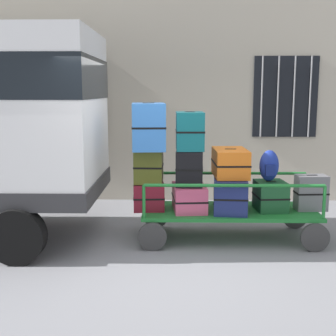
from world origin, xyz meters
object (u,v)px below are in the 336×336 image
Objects in this scene: luggage_cart at (229,214)px; suitcase_left_middle at (149,166)px; suitcase_center_middle at (230,163)px; suitcase_right_bottom at (311,193)px; suitcase_midleft_middle at (190,168)px; backpack at (269,166)px; suitcase_center_bottom at (230,194)px; suitcase_left_top at (149,126)px; suitcase_midleft_bottom at (189,198)px; suitcase_midright_bottom at (270,196)px; suitcase_midleft_top at (190,131)px; suitcase_left_bottom at (149,196)px.

luggage_cart is 5.28× the size of suitcase_left_middle.
suitcase_center_middle is 1.23m from suitcase_right_bottom.
suitcase_midleft_middle reaches higher than luggage_cart.
suitcase_center_middle is 0.55m from backpack.
suitcase_midleft_middle is at bearing -178.89° from suitcase_center_bottom.
backpack is at bearing 0.78° from suitcase_midleft_middle.
luggage_cart is 0.31m from suitcase_center_bottom.
suitcase_left_middle reaches higher than suitcase_center_bottom.
backpack is at bearing -1.33° from suitcase_left_top.
suitcase_left_top is 0.96× the size of suitcase_center_bottom.
suitcase_midleft_bottom is 1.38× the size of suitcase_right_bottom.
suitcase_center_middle is at bearing 0.44° from suitcase_left_top.
suitcase_midright_bottom is at bearing -1.30° from luggage_cart.
suitcase_midleft_top reaches higher than suitcase_right_bottom.
suitcase_midleft_middle is (0.58, -0.01, 0.42)m from suitcase_left_bottom.
suitcase_midleft_middle is at bearing -5.40° from suitcase_left_top.
suitcase_midleft_middle reaches higher than backpack.
suitcase_midleft_bottom is (0.58, -0.05, -0.45)m from suitcase_left_middle.
luggage_cart is at bearing 3.07° from suitcase_midleft_middle.
suitcase_midleft_middle is 1.77m from suitcase_right_bottom.
luggage_cart is 3.63× the size of suitcase_midleft_bottom.
suitcase_center_bottom is (0.58, 0.01, 0.06)m from suitcase_midleft_bottom.
backpack is at bearing 0.91° from suitcase_midleft_bottom.
backpack is at bearing 0.19° from suitcase_left_bottom.
suitcase_left_bottom is 0.55× the size of suitcase_center_bottom.
suitcase_center_bottom is 1.94× the size of backpack.
suitcase_center_bottom is (1.15, -0.04, -0.95)m from suitcase_left_top.
suitcase_left_middle reaches higher than luggage_cart.
suitcase_center_middle is at bearing 0.57° from suitcase_left_middle.
suitcase_midleft_top reaches higher than suitcase_midleft_bottom.
suitcase_right_bottom is (2.31, -0.02, -0.38)m from suitcase_left_middle.
suitcase_left_middle is 0.73m from suitcase_midleft_bottom.
suitcase_left_middle is at bearing 174.85° from suitcase_midleft_middle.
suitcase_center_middle is (-0.00, 0.05, 0.44)m from suitcase_center_bottom.
suitcase_midleft_bottom is 0.76m from suitcase_center_middle.
suitcase_left_bottom is 0.93× the size of suitcase_midleft_middle.
luggage_cart is at bearing 2.59° from suitcase_midleft_top.
suitcase_left_top reaches higher than backpack.
suitcase_left_top is 0.82m from suitcase_midleft_middle.
luggage_cart is at bearing 1.06° from suitcase_left_bottom.
suitcase_left_top reaches higher than suitcase_left_bottom.
suitcase_midleft_top is (0.00, 0.01, 0.95)m from suitcase_midleft_bottom.
suitcase_midleft_top reaches higher than suitcase_center_middle.
suitcase_midleft_middle is at bearing -5.15° from suitcase_left_middle.
suitcase_midleft_bottom is 1.15m from suitcase_midright_bottom.
suitcase_left_top is 2.49m from suitcase_right_bottom.
suitcase_midright_bottom is (1.15, 0.02, 0.03)m from suitcase_midleft_bottom.
suitcase_midleft_bottom is at bearing -5.66° from suitcase_left_top.
suitcase_right_bottom is at bearing -0.42° from suitcase_left_middle.
suitcase_left_top is 1.55× the size of suitcase_midleft_top.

